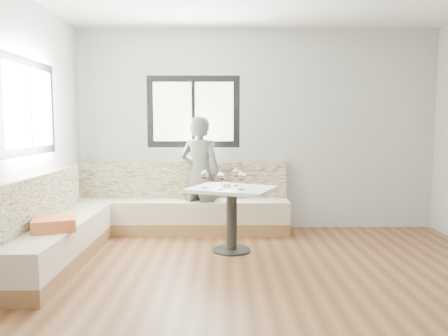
% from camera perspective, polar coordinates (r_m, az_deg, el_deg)
% --- Properties ---
extents(room, '(5.01, 5.01, 2.81)m').
position_cam_1_polar(room, '(3.76, 6.15, 4.77)').
color(room, brown).
rests_on(room, ground).
extents(banquette, '(2.90, 2.80, 0.95)m').
position_cam_1_polar(banquette, '(5.52, -11.73, -6.34)').
color(banquette, '#936740').
rests_on(banquette, ground).
extents(table, '(1.12, 1.01, 0.75)m').
position_cam_1_polar(table, '(5.06, 1.01, -4.66)').
color(table, black).
rests_on(table, ground).
extents(person, '(0.68, 0.58, 1.59)m').
position_cam_1_polar(person, '(5.88, -3.07, -0.92)').
color(person, '#50524C').
rests_on(person, ground).
extents(olive_ramekin, '(0.11, 0.11, 0.05)m').
position_cam_1_polar(olive_ramekin, '(5.08, 0.28, -2.21)').
color(olive_ramekin, white).
rests_on(olive_ramekin, table).
extents(wine_glass_a, '(0.09, 0.09, 0.21)m').
position_cam_1_polar(wine_glass_a, '(4.96, -2.58, -1.01)').
color(wine_glass_a, white).
rests_on(wine_glass_a, table).
extents(wine_glass_b, '(0.09, 0.09, 0.21)m').
position_cam_1_polar(wine_glass_b, '(4.83, -0.43, -1.18)').
color(wine_glass_b, white).
rests_on(wine_glass_b, table).
extents(wine_glass_c, '(0.09, 0.09, 0.21)m').
position_cam_1_polar(wine_glass_c, '(4.84, 2.33, -1.17)').
color(wine_glass_c, white).
rests_on(wine_glass_c, table).
extents(wine_glass_d, '(0.09, 0.09, 0.21)m').
position_cam_1_polar(wine_glass_d, '(5.14, 1.59, -0.77)').
color(wine_glass_d, white).
rests_on(wine_glass_d, table).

